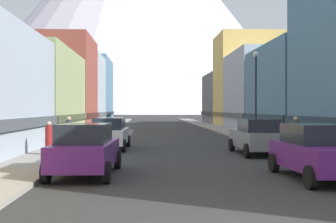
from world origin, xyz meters
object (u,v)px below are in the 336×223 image
at_px(car_right_1, 257,136).
at_px(pedestrian_1, 296,134).
at_px(car_left_0, 85,149).
at_px(car_right_0, 317,151).
at_px(streetlamp_right, 256,83).
at_px(car_left_1, 110,133).
at_px(pedestrian_0, 49,139).
at_px(pedestrian_2, 69,132).
at_px(potted_plant_0, 54,137).

height_order(car_right_1, pedestrian_1, pedestrian_1).
distance_m(car_left_0, car_right_0, 7.68).
bearing_deg(pedestrian_1, streetlamp_right, 100.41).
height_order(car_left_0, pedestrian_1, pedestrian_1).
height_order(car_left_0, car_left_1, same).
distance_m(pedestrian_0, pedestrian_2, 5.04).
height_order(car_left_0, pedestrian_2, pedestrian_2).
bearing_deg(car_left_1, pedestrian_2, 156.81).
bearing_deg(car_right_1, streetlamp_right, 76.28).
bearing_deg(pedestrian_0, car_left_1, 58.50).
xyz_separation_m(car_left_1, pedestrian_0, (-2.45, -4.00, -0.04)).
bearing_deg(potted_plant_0, pedestrian_0, -80.68).
relative_size(car_right_1, potted_plant_0, 4.79).
bearing_deg(car_left_1, potted_plant_0, 169.83).
distance_m(pedestrian_1, pedestrian_2, 12.77).
bearing_deg(streetlamp_right, potted_plant_0, -167.39).
height_order(car_left_0, pedestrian_0, car_left_0).
distance_m(car_right_1, streetlamp_right, 7.22).
relative_size(car_left_1, pedestrian_1, 2.57).
bearing_deg(pedestrian_0, car_right_1, 5.63).
xyz_separation_m(potted_plant_0, pedestrian_1, (13.25, -2.14, 0.27)).
height_order(car_left_1, pedestrian_2, pedestrian_2).
relative_size(car_left_0, pedestrian_1, 2.58).
xyz_separation_m(car_left_1, pedestrian_1, (10.05, -1.56, 0.05)).
bearing_deg(potted_plant_0, pedestrian_2, 32.36).
distance_m(car_left_1, car_right_1, 8.18).
height_order(potted_plant_0, pedestrian_2, pedestrian_2).
xyz_separation_m(potted_plant_0, streetlamp_right, (12.35, 2.76, 3.30)).
xyz_separation_m(car_right_0, pedestrian_0, (-10.05, 6.54, -0.04)).
xyz_separation_m(car_left_0, pedestrian_0, (-2.45, 5.43, -0.04)).
bearing_deg(car_right_0, potted_plant_0, 134.20).
relative_size(car_left_1, potted_plant_0, 4.81).
relative_size(car_right_0, pedestrian_0, 2.87).
relative_size(potted_plant_0, pedestrian_2, 0.55).
xyz_separation_m(car_left_0, potted_plant_0, (-3.20, 10.00, -0.22)).
distance_m(car_left_0, pedestrian_0, 5.96).
distance_m(pedestrian_0, pedestrian_1, 12.73).
height_order(pedestrian_1, streetlamp_right, streetlamp_right).
bearing_deg(car_left_0, car_left_1, 90.00).
height_order(car_right_0, pedestrian_0, car_right_0).
height_order(potted_plant_0, pedestrian_1, pedestrian_1).
relative_size(pedestrian_2, streetlamp_right, 0.29).
distance_m(car_left_0, car_left_1, 9.43).
bearing_deg(car_left_1, streetlamp_right, 20.03).
height_order(car_right_1, potted_plant_0, car_right_1).
height_order(car_right_0, car_right_1, same).
xyz_separation_m(car_right_1, streetlamp_right, (1.55, 6.34, 3.09)).
xyz_separation_m(car_left_0, pedestrian_1, (10.05, 7.87, 0.05)).
xyz_separation_m(car_left_0, car_right_0, (7.60, -1.10, 0.00)).
distance_m(car_right_1, potted_plant_0, 11.38).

